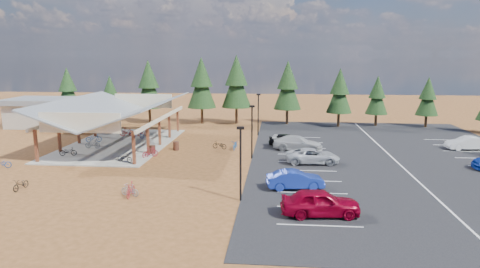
% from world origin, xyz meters
% --- Properties ---
extents(ground, '(140.00, 140.00, 0.00)m').
position_xyz_m(ground, '(0.00, 0.00, 0.00)').
color(ground, '#593617').
rests_on(ground, ground).
extents(asphalt_lot, '(27.00, 44.00, 0.04)m').
position_xyz_m(asphalt_lot, '(18.50, 3.00, 0.02)').
color(asphalt_lot, black).
rests_on(asphalt_lot, ground).
extents(concrete_pad, '(10.60, 18.60, 0.10)m').
position_xyz_m(concrete_pad, '(-10.00, 7.00, 0.05)').
color(concrete_pad, gray).
rests_on(concrete_pad, ground).
extents(bike_pavilion, '(11.65, 19.40, 4.97)m').
position_xyz_m(bike_pavilion, '(-10.00, 7.00, 3.82)').
color(bike_pavilion, '#583319').
rests_on(bike_pavilion, concrete_pad).
extents(outbuilding, '(11.00, 7.00, 3.90)m').
position_xyz_m(outbuilding, '(-24.00, 18.00, 2.03)').
color(outbuilding, '#ADA593').
rests_on(outbuilding, ground).
extents(lamp_post_0, '(0.50, 0.25, 5.14)m').
position_xyz_m(lamp_post_0, '(5.00, -10.00, 2.98)').
color(lamp_post_0, black).
rests_on(lamp_post_0, ground).
extents(lamp_post_1, '(0.50, 0.25, 5.14)m').
position_xyz_m(lamp_post_1, '(5.00, 2.00, 2.98)').
color(lamp_post_1, black).
rests_on(lamp_post_1, ground).
extents(lamp_post_2, '(0.50, 0.25, 5.14)m').
position_xyz_m(lamp_post_2, '(5.00, 14.00, 2.98)').
color(lamp_post_2, black).
rests_on(lamp_post_2, ground).
extents(trash_bin_0, '(0.60, 0.60, 0.90)m').
position_xyz_m(trash_bin_0, '(-5.00, 2.88, 0.45)').
color(trash_bin_0, '#412217').
rests_on(trash_bin_0, ground).
extents(trash_bin_1, '(0.60, 0.60, 0.90)m').
position_xyz_m(trash_bin_1, '(-3.10, 4.95, 0.45)').
color(trash_bin_1, '#412217').
rests_on(trash_bin_1, ground).
extents(pine_0, '(3.42, 3.42, 7.97)m').
position_xyz_m(pine_0, '(-23.69, 22.97, 4.87)').
color(pine_0, '#382314').
rests_on(pine_0, ground).
extents(pine_1, '(2.96, 2.96, 6.88)m').
position_xyz_m(pine_1, '(-16.56, 21.34, 4.20)').
color(pine_1, '#382314').
rests_on(pine_1, ground).
extents(pine_2, '(3.90, 3.90, 9.09)m').
position_xyz_m(pine_2, '(-11.22, 22.46, 5.55)').
color(pine_2, '#382314').
rests_on(pine_2, ground).
extents(pine_3, '(4.08, 4.08, 9.49)m').
position_xyz_m(pine_3, '(-3.52, 22.50, 5.80)').
color(pine_3, '#382314').
rests_on(pine_3, ground).
extents(pine_4, '(4.21, 4.21, 9.81)m').
position_xyz_m(pine_4, '(1.43, 22.85, 6.00)').
color(pine_4, '#382314').
rests_on(pine_4, ground).
extents(pine_5, '(3.87, 3.87, 9.01)m').
position_xyz_m(pine_5, '(8.68, 22.85, 5.50)').
color(pine_5, '#382314').
rests_on(pine_5, ground).
extents(pine_6, '(3.45, 3.45, 8.03)m').
position_xyz_m(pine_6, '(15.71, 21.47, 4.90)').
color(pine_6, '#382314').
rests_on(pine_6, ground).
extents(pine_7, '(3.00, 3.00, 6.98)m').
position_xyz_m(pine_7, '(20.96, 22.47, 4.26)').
color(pine_7, '#382314').
rests_on(pine_7, ground).
extents(pine_8, '(2.96, 2.96, 6.89)m').
position_xyz_m(pine_8, '(27.54, 21.98, 4.20)').
color(pine_8, '#382314').
rests_on(pine_8, ground).
extents(bike_0, '(1.73, 0.86, 0.87)m').
position_xyz_m(bike_0, '(-12.91, 1.14, 0.53)').
color(bike_0, black).
rests_on(bike_0, concrete_pad).
extents(bike_1, '(1.67, 0.51, 0.99)m').
position_xyz_m(bike_1, '(-11.95, 4.56, 0.60)').
color(bike_1, gray).
rests_on(bike_1, concrete_pad).
extents(bike_2, '(1.82, 1.04, 0.91)m').
position_xyz_m(bike_2, '(-13.26, 7.78, 0.55)').
color(bike_2, '#1D4996').
rests_on(bike_2, concrete_pad).
extents(bike_3, '(1.80, 0.66, 1.06)m').
position_xyz_m(bike_3, '(-10.71, 11.52, 0.63)').
color(bike_3, maroon).
rests_on(bike_3, concrete_pad).
extents(bike_4, '(1.68, 1.01, 0.83)m').
position_xyz_m(bike_4, '(-6.50, -0.80, 0.52)').
color(bike_4, black).
rests_on(bike_4, concrete_pad).
extents(bike_5, '(1.63, 0.90, 0.94)m').
position_xyz_m(bike_5, '(-6.53, 6.43, 0.57)').
color(bike_5, '#9FA3A7').
rests_on(bike_5, concrete_pad).
extents(bike_6, '(1.77, 0.93, 0.89)m').
position_xyz_m(bike_6, '(-8.99, 10.31, 0.54)').
color(bike_6, navy).
rests_on(bike_6, concrete_pad).
extents(bike_7, '(1.79, 0.76, 1.04)m').
position_xyz_m(bike_7, '(-8.85, 11.61, 0.62)').
color(bike_7, maroon).
rests_on(bike_7, concrete_pad).
extents(bike_8, '(0.71, 1.68, 0.86)m').
position_xyz_m(bike_8, '(-11.36, -9.11, 0.43)').
color(bike_8, black).
rests_on(bike_8, ground).
extents(bike_10, '(1.78, 1.23, 0.89)m').
position_xyz_m(bike_10, '(-16.67, -3.59, 0.44)').
color(bike_10, navy).
rests_on(bike_10, ground).
extents(bike_11, '(0.52, 1.75, 1.05)m').
position_xyz_m(bike_11, '(-2.76, -9.87, 0.52)').
color(bike_11, maroon).
rests_on(bike_11, ground).
extents(bike_13, '(1.53, 0.86, 0.89)m').
position_xyz_m(bike_13, '(-2.86, -9.76, 0.44)').
color(bike_13, '#91949A').
rests_on(bike_13, ground).
extents(bike_14, '(0.73, 1.88, 0.97)m').
position_xyz_m(bike_14, '(3.00, 5.85, 0.49)').
color(bike_14, '#20579D').
rests_on(bike_14, ground).
extents(bike_15, '(1.52, 1.62, 1.04)m').
position_xyz_m(bike_15, '(-4.83, 1.55, 0.52)').
color(bike_15, maroon).
rests_on(bike_15, ground).
extents(bike_16, '(1.70, 1.07, 0.85)m').
position_xyz_m(bike_16, '(1.32, 5.98, 0.42)').
color(bike_16, black).
rests_on(bike_16, ground).
extents(car_0, '(5.01, 2.37, 1.65)m').
position_xyz_m(car_0, '(10.15, -12.34, 0.87)').
color(car_0, maroon).
rests_on(car_0, asphalt_lot).
extents(car_1, '(4.42, 2.19, 1.39)m').
position_xyz_m(car_1, '(8.80, -7.10, 0.74)').
color(car_1, navy).
rests_on(car_1, asphalt_lot).
extents(car_2, '(5.02, 2.55, 1.36)m').
position_xyz_m(car_2, '(10.66, 0.62, 0.72)').
color(car_2, '#AEB0B5').
rests_on(car_2, asphalt_lot).
extents(car_3, '(5.34, 2.68, 1.49)m').
position_xyz_m(car_3, '(9.51, 5.99, 0.78)').
color(car_3, '#B3B3B3').
rests_on(car_3, asphalt_lot).
extents(car_4, '(4.06, 1.82, 1.35)m').
position_xyz_m(car_4, '(8.45, 7.90, 0.72)').
color(car_4, black).
rests_on(car_4, asphalt_lot).
extents(car_9, '(4.36, 1.91, 1.39)m').
position_xyz_m(car_9, '(27.12, 7.78, 0.74)').
color(car_9, white).
rests_on(car_9, asphalt_lot).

